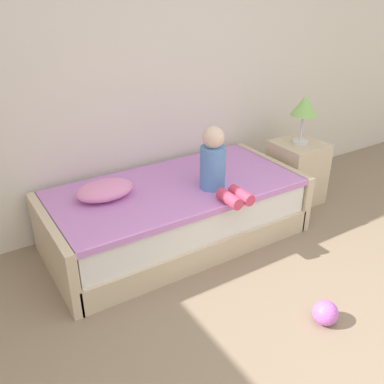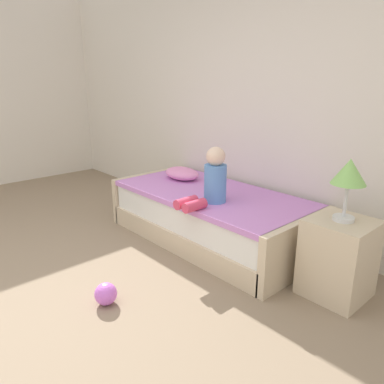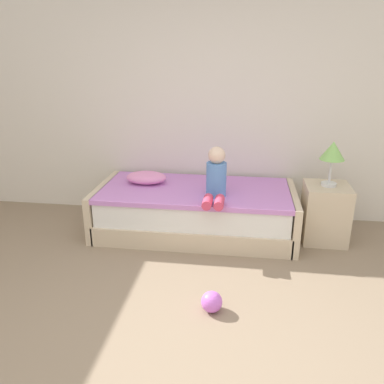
% 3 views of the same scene
% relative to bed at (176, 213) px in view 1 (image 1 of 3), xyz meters
% --- Properties ---
extents(wall_rear, '(7.20, 0.10, 2.90)m').
position_rel_bed_xyz_m(wall_rear, '(-0.02, 0.60, 1.20)').
color(wall_rear, silver).
rests_on(wall_rear, ground).
extents(bed, '(2.11, 1.00, 0.50)m').
position_rel_bed_xyz_m(bed, '(0.00, 0.00, 0.00)').
color(bed, beige).
rests_on(bed, ground).
extents(nightstand, '(0.44, 0.44, 0.60)m').
position_rel_bed_xyz_m(nightstand, '(1.35, -0.01, 0.05)').
color(nightstand, beige).
rests_on(nightstand, ground).
extents(table_lamp, '(0.24, 0.24, 0.45)m').
position_rel_bed_xyz_m(table_lamp, '(1.35, -0.01, 0.69)').
color(table_lamp, silver).
rests_on(table_lamp, nightstand).
extents(child_figure, '(0.20, 0.51, 0.50)m').
position_rel_bed_xyz_m(child_figure, '(0.23, -0.23, 0.46)').
color(child_figure, '#598CD1').
rests_on(child_figure, bed).
extents(pillow, '(0.44, 0.30, 0.13)m').
position_rel_bed_xyz_m(pillow, '(-0.55, 0.10, 0.32)').
color(pillow, '#EA8CC6').
rests_on(pillow, bed).
extents(toy_ball, '(0.16, 0.16, 0.16)m').
position_rel_bed_xyz_m(toy_ball, '(0.31, -1.37, -0.16)').
color(toy_ball, '#CC66D8').
rests_on(toy_ball, ground).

